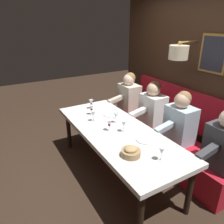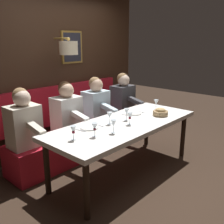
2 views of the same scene
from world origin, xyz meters
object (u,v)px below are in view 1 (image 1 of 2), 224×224
at_px(diner_middle, 153,106).
at_px(wine_glass_1, 116,116).
at_px(dining_table, 116,134).
at_px(wine_glass_2, 124,124).
at_px(wine_glass_0, 93,114).
at_px(diner_far, 129,95).
at_px(bread_bowl, 131,152).
at_px(wine_glass_4, 91,108).
at_px(wine_glass_5, 91,102).
at_px(wine_glass_3, 109,123).
at_px(wine_glass_6, 162,151).
at_px(diner_near, 180,120).

bearing_deg(diner_middle, wine_glass_1, -172.43).
distance_m(dining_table, wine_glass_2, 0.21).
bearing_deg(wine_glass_1, wine_glass_0, 140.37).
height_order(dining_table, diner_far, diner_far).
bearing_deg(wine_glass_1, wine_glass_2, -100.65).
relative_size(wine_glass_1, bread_bowl, 0.75).
xyz_separation_m(wine_glass_0, wine_glass_2, (0.21, -0.50, 0.00)).
bearing_deg(wine_glass_2, wine_glass_1, 79.35).
bearing_deg(diner_far, wine_glass_4, -159.62).
bearing_deg(wine_glass_1, wine_glass_4, 111.90).
bearing_deg(wine_glass_5, wine_glass_3, -98.64).
xyz_separation_m(diner_middle, wine_glass_6, (-0.83, -1.13, 0.04)).
distance_m(diner_far, bread_bowl, 1.92).
bearing_deg(diner_middle, wine_glass_5, 145.90).
xyz_separation_m(wine_glass_4, bread_bowl, (-0.11, -1.24, -0.07)).
height_order(diner_near, wine_glass_0, diner_near).
xyz_separation_m(wine_glass_4, wine_glass_6, (0.12, -1.48, 0.00)).
height_order(diner_middle, wine_glass_2, diner_middle).
relative_size(wine_glass_0, wine_glass_4, 1.00).
bearing_deg(wine_glass_0, dining_table, -69.37).
height_order(wine_glass_3, wine_glass_4, same).
relative_size(wine_glass_4, wine_glass_6, 1.00).
height_order(dining_table, wine_glass_6, wine_glass_6).
relative_size(wine_glass_0, wine_glass_6, 1.00).
bearing_deg(wine_glass_5, diner_far, 8.36).
relative_size(wine_glass_1, wine_glass_3, 1.00).
relative_size(diner_middle, wine_glass_6, 4.82).
relative_size(diner_middle, wine_glass_3, 4.82).
relative_size(wine_glass_3, bread_bowl, 0.75).
distance_m(wine_glass_0, wine_glass_4, 0.25).
bearing_deg(wine_glass_6, dining_table, 93.40).
xyz_separation_m(wine_glass_0, wine_glass_3, (0.05, -0.38, -0.00)).
bearing_deg(wine_glass_4, diner_near, -45.01).
height_order(wine_glass_1, bread_bowl, wine_glass_1).
xyz_separation_m(wine_glass_1, wine_glass_6, (-0.06, -1.03, 0.00)).
height_order(wine_glass_1, wine_glass_5, same).
bearing_deg(wine_glass_2, wine_glass_4, 99.79).
height_order(wine_glass_6, bread_bowl, wine_glass_6).
bearing_deg(bread_bowl, wine_glass_2, 65.40).
distance_m(diner_near, wine_glass_4, 1.35).
bearing_deg(dining_table, wine_glass_5, 88.11).
distance_m(dining_table, wine_glass_0, 0.47).
distance_m(diner_middle, bread_bowl, 1.39).
bearing_deg(diner_middle, wine_glass_0, 173.76).
relative_size(diner_middle, wine_glass_5, 4.82).
bearing_deg(wine_glass_4, wine_glass_5, 65.89).
bearing_deg(wine_glass_0, diner_near, -34.87).
bearing_deg(dining_table, diner_far, 48.56).
relative_size(wine_glass_1, wine_glass_2, 1.00).
height_order(wine_glass_3, wine_glass_6, same).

